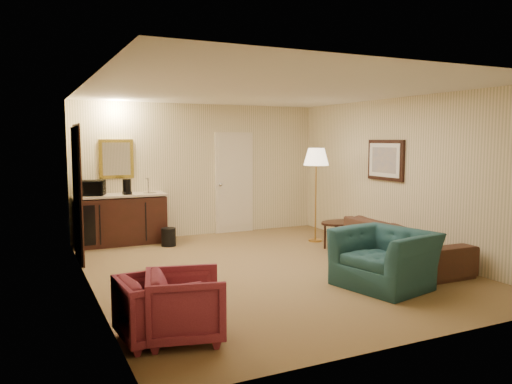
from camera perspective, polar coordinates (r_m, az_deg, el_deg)
ground at (r=7.46m, az=1.45°, el=-8.76°), size 6.00×6.00×0.00m
room_walls at (r=7.88m, az=-1.68°, el=4.65°), size 5.02×6.01×2.61m
wetbar_cabinet at (r=9.41m, az=-15.23°, el=-3.02°), size 1.64×0.58×0.92m
sofa at (r=7.97m, az=16.07°, el=-4.80°), size 0.70×2.26×0.88m
teal_armchair at (r=6.69m, az=14.52°, el=-6.32°), size 0.98×1.28×0.99m
rose_chair_near at (r=4.89m, az=-8.10°, el=-12.37°), size 0.81×0.85×0.73m
rose_chair_far at (r=4.93m, az=-11.29°, el=-12.53°), size 0.68×0.72×0.69m
coffee_table at (r=8.89m, az=9.92°, el=-4.87°), size 0.90×0.67×0.48m
floor_lamp at (r=9.35m, az=6.84°, el=-0.32°), size 0.48×0.48×1.76m
waste_bin at (r=9.11m, az=-9.96°, el=-5.09°), size 0.28×0.28×0.33m
microwave at (r=9.27m, az=-18.38°, el=0.63°), size 0.54×0.40×0.33m
coffee_maker at (r=9.24m, az=-14.53°, el=0.58°), size 0.17×0.17×0.28m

